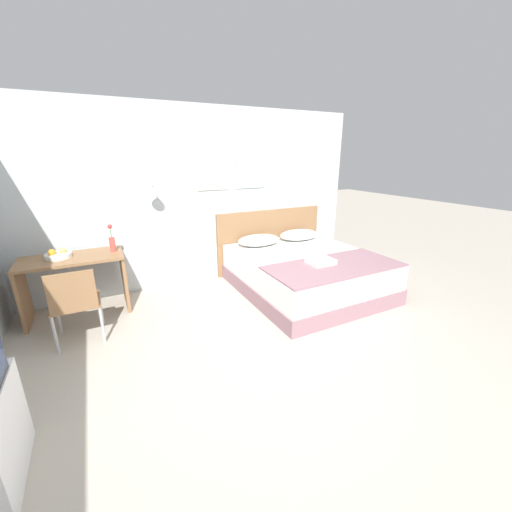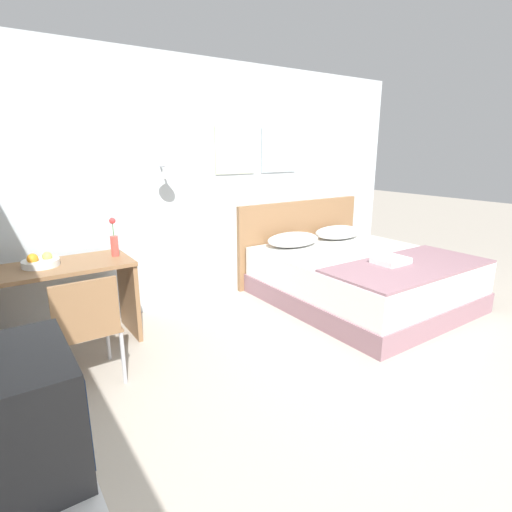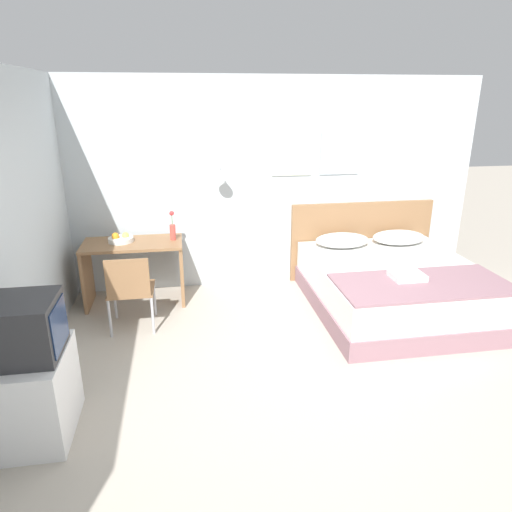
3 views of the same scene
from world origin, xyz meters
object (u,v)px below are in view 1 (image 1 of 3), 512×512
object	(u,v)px
desk	(75,275)
flower_vase	(112,241)
headboard	(270,240)
folded_towel_near_foot	(321,261)
pillow_left	(259,240)
fruit_bowl	(58,255)
pillow_right	(299,235)
throw_blanket	(334,266)
desk_chair	(75,300)
bed	(305,272)

from	to	relation	value
desk	flower_vase	xyz separation A→B (m)	(0.48, 0.02, 0.37)
headboard	flower_vase	size ratio (longest dim) A/B	5.56
headboard	folded_towel_near_foot	xyz separation A→B (m)	(-0.11, -1.54, 0.09)
pillow_left	fruit_bowl	size ratio (longest dim) A/B	2.39
pillow_right	throw_blanket	distance (m)	1.43
headboard	desk	xyz separation A→B (m)	(-3.01, -0.37, 0.00)
pillow_left	desk	world-z (taller)	desk
folded_towel_near_foot	flower_vase	size ratio (longest dim) A/B	0.94
pillow_right	desk_chair	size ratio (longest dim) A/B	0.82
folded_towel_near_foot	bed	bearing A→B (deg)	76.57
desk	desk_chair	xyz separation A→B (m)	(0.02, -0.74, -0.03)
headboard	pillow_right	distance (m)	0.51
fruit_bowl	desk	bearing A→B (deg)	-15.56
bed	pillow_right	xyz separation A→B (m)	(0.39, 0.76, 0.37)
pillow_left	pillow_right	world-z (taller)	same
folded_towel_near_foot	flower_vase	world-z (taller)	flower_vase
headboard	pillow_right	xyz separation A→B (m)	(0.39, -0.31, 0.12)
flower_vase	pillow_left	bearing A→B (deg)	0.76
headboard	pillow_left	size ratio (longest dim) A/B	2.83
headboard	desk_chair	bearing A→B (deg)	-159.63
headboard	flower_vase	distance (m)	2.58
pillow_left	desk_chair	size ratio (longest dim) A/B	0.82
pillow_right	bed	bearing A→B (deg)	-116.97
pillow_right	throw_blanket	world-z (taller)	pillow_right
pillow_right	folded_towel_near_foot	size ratio (longest dim) A/B	2.08
throw_blanket	bed	bearing A→B (deg)	90.00
pillow_left	pillow_right	size ratio (longest dim) A/B	1.00
pillow_right	headboard	bearing A→B (deg)	141.00
bed	fruit_bowl	bearing A→B (deg)	166.61
folded_towel_near_foot	throw_blanket	bearing A→B (deg)	-53.05
pillow_left	folded_towel_near_foot	size ratio (longest dim) A/B	2.08
pillow_left	flower_vase	bearing A→B (deg)	-179.24
throw_blanket	desk	size ratio (longest dim) A/B	1.55
folded_towel_near_foot	flower_vase	bearing A→B (deg)	153.66
pillow_right	throw_blanket	bearing A→B (deg)	-105.80
pillow_left	throw_blanket	world-z (taller)	pillow_left
headboard	folded_towel_near_foot	size ratio (longest dim) A/B	5.89
bed	desk_chair	xyz separation A→B (m)	(-2.99, -0.03, 0.23)
pillow_left	folded_towel_near_foot	bearing A→B (deg)	-77.22
folded_towel_near_foot	flower_vase	xyz separation A→B (m)	(-2.42, 1.20, 0.28)
headboard	bed	bearing A→B (deg)	-90.00
folded_towel_near_foot	fruit_bowl	bearing A→B (deg)	158.24
fruit_bowl	folded_towel_near_foot	bearing A→B (deg)	-21.76
headboard	throw_blanket	distance (m)	1.69
desk_chair	desk	bearing A→B (deg)	91.46
desk	headboard	bearing A→B (deg)	6.97
pillow_right	desk	world-z (taller)	desk
desk	throw_blanket	bearing A→B (deg)	-23.68
pillow_right	throw_blanket	size ratio (longest dim) A/B	0.39
bed	headboard	xyz separation A→B (m)	(0.00, 1.08, 0.25)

